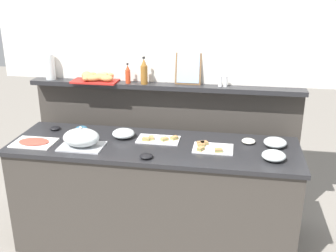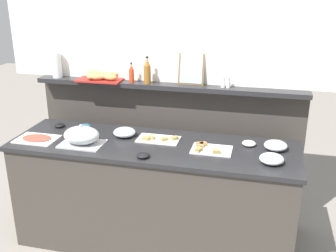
{
  "view_description": "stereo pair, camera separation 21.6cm",
  "coord_description": "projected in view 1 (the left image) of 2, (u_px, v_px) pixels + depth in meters",
  "views": [
    {
      "loc": [
        0.6,
        -2.85,
        2.15
      ],
      "look_at": [
        0.1,
        0.1,
        1.05
      ],
      "focal_mm": 42.69,
      "sensor_mm": 36.0,
      "label": 1
    },
    {
      "loc": [
        0.81,
        -2.81,
        2.15
      ],
      "look_at": [
        0.1,
        0.1,
        1.05
      ],
      "focal_mm": 42.69,
      "sensor_mm": 36.0,
      "label": 2
    }
  ],
  "objects": [
    {
      "name": "salt_shaker",
      "position": [
        220.0,
        81.0,
        3.35
      ],
      "size": [
        0.03,
        0.03,
        0.09
      ],
      "color": "white",
      "rests_on": "back_ledge_unit"
    },
    {
      "name": "cold_cuts_platter",
      "position": [
        34.0,
        142.0,
        3.18
      ],
      "size": [
        0.33,
        0.24,
        0.02
      ],
      "color": "white",
      "rests_on": "buffet_counter"
    },
    {
      "name": "glass_bowl_medium",
      "position": [
        274.0,
        156.0,
        2.88
      ],
      "size": [
        0.17,
        0.17,
        0.07
      ],
      "color": "silver",
      "rests_on": "buffet_counter"
    },
    {
      "name": "water_carafe",
      "position": [
        50.0,
        67.0,
        3.57
      ],
      "size": [
        0.09,
        0.09,
        0.23
      ],
      "primitive_type": "cylinder",
      "color": "silver",
      "rests_on": "back_ledge_unit"
    },
    {
      "name": "framed_picture",
      "position": [
        188.0,
        68.0,
        3.4
      ],
      "size": [
        0.22,
        0.07,
        0.28
      ],
      "color": "brown",
      "rests_on": "back_ledge_unit"
    },
    {
      "name": "condiment_bowl_red",
      "position": [
        81.0,
        128.0,
        3.45
      ],
      "size": [
        0.1,
        0.1,
        0.04
      ],
      "primitive_type": "ellipsoid",
      "color": "teal",
      "rests_on": "buffet_counter"
    },
    {
      "name": "sandwich_platter_front",
      "position": [
        159.0,
        139.0,
        3.24
      ],
      "size": [
        0.34,
        0.2,
        0.04
      ],
      "color": "white",
      "rests_on": "buffet_counter"
    },
    {
      "name": "vinegar_bottle_amber",
      "position": [
        144.0,
        72.0,
        3.41
      ],
      "size": [
        0.06,
        0.06,
        0.24
      ],
      "color": "#8E5B23",
      "rests_on": "back_ledge_unit"
    },
    {
      "name": "glass_bowl_small",
      "position": [
        275.0,
        143.0,
        3.11
      ],
      "size": [
        0.18,
        0.18,
        0.07
      ],
      "color": "silver",
      "rests_on": "buffet_counter"
    },
    {
      "name": "condiment_bowl_teal",
      "position": [
        146.0,
        156.0,
        2.91
      ],
      "size": [
        0.1,
        0.1,
        0.03
      ],
      "primitive_type": "ellipsoid",
      "color": "black",
      "rests_on": "buffet_counter"
    },
    {
      "name": "condiment_bowl_cream",
      "position": [
        249.0,
        141.0,
        3.18
      ],
      "size": [
        0.11,
        0.11,
        0.04
      ],
      "primitive_type": "ellipsoid",
      "color": "silver",
      "rests_on": "buffet_counter"
    },
    {
      "name": "upper_wall_panel",
      "position": [
        165.0,
        5.0,
        3.31
      ],
      "size": [
        3.0,
        0.08,
        1.3
      ],
      "primitive_type": "cube",
      "color": "white",
      "rests_on": "back_ledge_unit"
    },
    {
      "name": "sandwich_platter_side",
      "position": [
        211.0,
        148.0,
        3.07
      ],
      "size": [
        0.31,
        0.21,
        0.04
      ],
      "color": "white",
      "rests_on": "buffet_counter"
    },
    {
      "name": "hot_sauce_bottle",
      "position": [
        128.0,
        74.0,
        3.45
      ],
      "size": [
        0.04,
        0.04,
        0.18
      ],
      "color": "red",
      "rests_on": "back_ledge_unit"
    },
    {
      "name": "serving_cloche",
      "position": [
        81.0,
        138.0,
        3.09
      ],
      "size": [
        0.34,
        0.24,
        0.17
      ],
      "color": "#B7BABF",
      "rests_on": "buffet_counter"
    },
    {
      "name": "glass_bowl_large",
      "position": [
        123.0,
        134.0,
        3.29
      ],
      "size": [
        0.18,
        0.18,
        0.07
      ],
      "color": "silver",
      "rests_on": "buffet_counter"
    },
    {
      "name": "ground_plane",
      "position": [
        167.0,
        205.0,
        4.03
      ],
      "size": [
        12.0,
        12.0,
        0.0
      ],
      "primitive_type": "plane",
      "color": "gray"
    },
    {
      "name": "condiment_bowl_dark",
      "position": [
        55.0,
        128.0,
        3.46
      ],
      "size": [
        0.09,
        0.09,
        0.03
      ],
      "primitive_type": "ellipsoid",
      "color": "black",
      "rests_on": "buffet_counter"
    },
    {
      "name": "pepper_shaker",
      "position": [
        226.0,
        82.0,
        3.35
      ],
      "size": [
        0.03,
        0.03,
        0.09
      ],
      "color": "white",
      "rests_on": "back_ledge_unit"
    },
    {
      "name": "back_ledge_unit",
      "position": [
        165.0,
        146.0,
        3.73
      ],
      "size": [
        2.4,
        0.22,
        1.3
      ],
      "color": "#3D3833",
      "rests_on": "ground_plane"
    },
    {
      "name": "bread_basket",
      "position": [
        96.0,
        77.0,
        3.52
      ],
      "size": [
        0.4,
        0.28,
        0.08
      ],
      "color": "#B2231E",
      "rests_on": "back_ledge_unit"
    },
    {
      "name": "buffet_counter",
      "position": [
        154.0,
        195.0,
        3.32
      ],
      "size": [
        2.29,
        0.7,
        0.92
      ],
      "color": "#3D3833",
      "rests_on": "ground_plane"
    }
  ]
}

